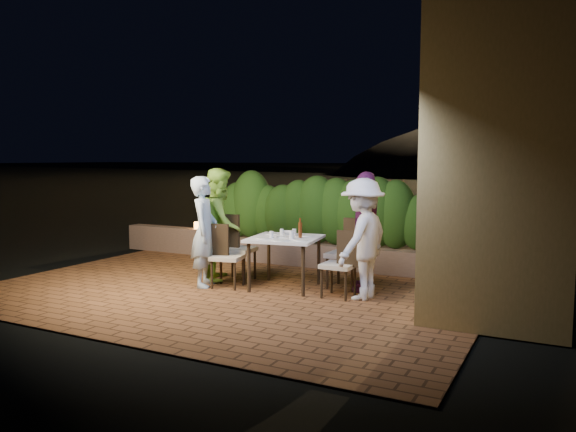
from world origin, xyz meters
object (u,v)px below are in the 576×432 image
Objects in this scene: chair_left_front at (227,256)px; chair_right_back at (345,253)px; dining_table at (285,263)px; beer_bottle at (300,228)px; chair_left_back at (238,248)px; diner_blue at (205,232)px; parapet_lamp at (197,225)px; bowl at (288,233)px; diner_green at (220,224)px; diner_white at (363,239)px; chair_right_front at (338,264)px; diner_purple at (366,231)px.

chair_right_back reaches higher than chair_left_front.
beer_bottle reaches higher than dining_table.
diner_blue reaches higher than chair_left_back.
bowl is at bearing -28.13° from parapet_lamp.
diner_white is at bearing -118.08° from diner_green.
diner_blue is 11.64× the size of parapet_lamp.
chair_left_back is 0.63× the size of diner_blue.
chair_right_back is (0.89, 0.10, -0.26)m from bowl.
diner_green is at bearing 178.90° from beer_bottle.
chair_left_back is 0.63× the size of diner_white.
chair_right_front is at bearing -16.06° from beer_bottle.
diner_green is 2.39m from diner_white.
diner_purple is at bearing -91.76° from diner_blue.
beer_bottle is at bearing 8.92° from chair_left_front.
bowl is at bearing -102.09° from diner_green.
chair_left_front reaches higher than chair_right_front.
beer_bottle is 0.31× the size of chair_right_front.
diner_purple is at bearing -105.82° from diner_green.
beer_bottle is at bearing -38.38° from bowl.
dining_table is at bearing -91.39° from diner_purple.
beer_bottle is 0.17× the size of diner_green.
diner_blue is 2.36m from diner_purple.
diner_blue is (-1.01, -0.73, 0.04)m from bowl.
parapet_lamp is (-4.00, 1.39, -0.28)m from diner_purple.
diner_white is (2.33, 0.35, 0.00)m from diner_blue.
dining_table is at bearing -167.53° from beer_bottle.
diner_green is at bearing -44.91° from parapet_lamp.
beer_bottle is 1.00m from diner_white.
diner_green is 2.28m from diner_purple.
dining_table is 3.38× the size of beer_bottle.
beer_bottle is 0.18× the size of diner_white.
diner_green reaches higher than chair_left_back.
diner_blue is 0.95× the size of diner_purple.
diner_white reaches higher than chair_left_front.
diner_blue is (-2.01, -0.28, 0.35)m from chair_right_front.
beer_bottle is at bearing -115.54° from diner_green.
chair_left_back is 1.79m from chair_right_front.
chair_right_back is at bearing 27.51° from dining_table.
diner_blue reaches higher than chair_left_front.
chair_right_back is (1.65, 0.30, 0.00)m from chair_left_back.
chair_left_front is at bearing -74.48° from diner_white.
chair_left_back reaches higher than chair_left_front.
chair_left_back reaches higher than dining_table.
dining_table is 0.89m from chair_right_back.
parapet_lamp is at bearing 122.89° from chair_left_front.
diner_blue is at bearing -143.95° from bowl.
dining_table is 0.91m from chair_right_front.
chair_left_front is at bearing -136.30° from bowl.
chair_right_front is at bearing -40.81° from diner_purple.
diner_purple reaches higher than bowl.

